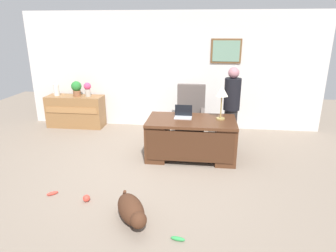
{
  "coord_description": "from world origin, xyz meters",
  "views": [
    {
      "loc": [
        0.8,
        -4.4,
        2.33
      ],
      "look_at": [
        0.22,
        0.3,
        0.75
      ],
      "focal_mm": 31.66,
      "sensor_mm": 36.0,
      "label": 1
    }
  ],
  "objects_px": {
    "vase_empty": "(56,90)",
    "dog_toy_ball": "(86,198)",
    "desk_lamp": "(222,93)",
    "dog_toy_plush": "(52,193)",
    "dog_lying": "(132,210)",
    "dog_toy_bone": "(178,239)",
    "credenza": "(76,111)",
    "desk": "(191,138)",
    "armchair": "(190,116)",
    "laptop": "(183,114)",
    "potted_plant": "(76,88)",
    "person_standing": "(231,107)",
    "vase_with_flowers": "(88,89)"
  },
  "relations": [
    {
      "from": "dog_lying",
      "to": "armchair",
      "type": "bearing_deg",
      "value": 79.27
    },
    {
      "from": "vase_with_flowers",
      "to": "person_standing",
      "type": "bearing_deg",
      "value": -14.25
    },
    {
      "from": "vase_with_flowers",
      "to": "dog_toy_ball",
      "type": "bearing_deg",
      "value": -70.01
    },
    {
      "from": "desk",
      "to": "dog_toy_ball",
      "type": "bearing_deg",
      "value": -129.46
    },
    {
      "from": "vase_with_flowers",
      "to": "desk_lamp",
      "type": "bearing_deg",
      "value": -24.62
    },
    {
      "from": "desk",
      "to": "dog_toy_bone",
      "type": "relative_size",
      "value": 9.45
    },
    {
      "from": "person_standing",
      "to": "dog_toy_bone",
      "type": "xyz_separation_m",
      "value": [
        -0.79,
        -3.01,
        -0.8
      ]
    },
    {
      "from": "credenza",
      "to": "armchair",
      "type": "distance_m",
      "value": 2.88
    },
    {
      "from": "credenza",
      "to": "dog_lying",
      "type": "distance_m",
      "value": 4.21
    },
    {
      "from": "dog_toy_ball",
      "to": "desk",
      "type": "bearing_deg",
      "value": 50.54
    },
    {
      "from": "credenza",
      "to": "potted_plant",
      "type": "relative_size",
      "value": 3.77
    },
    {
      "from": "desk_lamp",
      "to": "dog_toy_plush",
      "type": "bearing_deg",
      "value": -145.57
    },
    {
      "from": "laptop",
      "to": "desk_lamp",
      "type": "relative_size",
      "value": 0.52
    },
    {
      "from": "potted_plant",
      "to": "armchair",
      "type": "bearing_deg",
      "value": -10.64
    },
    {
      "from": "desk",
      "to": "vase_empty",
      "type": "xyz_separation_m",
      "value": [
        -3.33,
        1.52,
        0.5
      ]
    },
    {
      "from": "desk",
      "to": "desk_lamp",
      "type": "xyz_separation_m",
      "value": [
        0.52,
        0.12,
        0.82
      ]
    },
    {
      "from": "laptop",
      "to": "potted_plant",
      "type": "height_order",
      "value": "potted_plant"
    },
    {
      "from": "armchair",
      "to": "desk_lamp",
      "type": "xyz_separation_m",
      "value": [
        0.59,
        -0.89,
        0.71
      ]
    },
    {
      "from": "credenza",
      "to": "vase_with_flowers",
      "type": "relative_size",
      "value": 4.1
    },
    {
      "from": "vase_empty",
      "to": "dog_toy_bone",
      "type": "height_order",
      "value": "vase_empty"
    },
    {
      "from": "vase_empty",
      "to": "dog_toy_ball",
      "type": "xyz_separation_m",
      "value": [
        1.95,
        -3.2,
        -0.85
      ]
    },
    {
      "from": "potted_plant",
      "to": "dog_toy_bone",
      "type": "relative_size",
      "value": 2.11
    },
    {
      "from": "laptop",
      "to": "dog_toy_bone",
      "type": "bearing_deg",
      "value": -86.93
    },
    {
      "from": "laptop",
      "to": "potted_plant",
      "type": "distance_m",
      "value": 2.99
    },
    {
      "from": "desk",
      "to": "credenza",
      "type": "height_order",
      "value": "credenza"
    },
    {
      "from": "vase_with_flowers",
      "to": "armchair",
      "type": "bearing_deg",
      "value": -11.79
    },
    {
      "from": "desk_lamp",
      "to": "dog_toy_ball",
      "type": "xyz_separation_m",
      "value": [
        -1.9,
        -1.79,
        -1.17
      ]
    },
    {
      "from": "armchair",
      "to": "person_standing",
      "type": "distance_m",
      "value": 0.94
    },
    {
      "from": "credenza",
      "to": "person_standing",
      "type": "distance_m",
      "value": 3.77
    },
    {
      "from": "vase_with_flowers",
      "to": "vase_empty",
      "type": "bearing_deg",
      "value": 180.0
    },
    {
      "from": "dog_toy_ball",
      "to": "dog_lying",
      "type": "bearing_deg",
      "value": -25.55
    },
    {
      "from": "vase_empty",
      "to": "credenza",
      "type": "bearing_deg",
      "value": -0.18
    },
    {
      "from": "credenza",
      "to": "dog_toy_bone",
      "type": "bearing_deg",
      "value": -53.32
    },
    {
      "from": "dog_lying",
      "to": "vase_empty",
      "type": "relative_size",
      "value": 2.54
    },
    {
      "from": "armchair",
      "to": "dog_toy_ball",
      "type": "height_order",
      "value": "armchair"
    },
    {
      "from": "desk",
      "to": "armchair",
      "type": "relative_size",
      "value": 1.37
    },
    {
      "from": "dog_lying",
      "to": "dog_toy_plush",
      "type": "height_order",
      "value": "dog_lying"
    },
    {
      "from": "vase_empty",
      "to": "dog_lying",
      "type": "bearing_deg",
      "value": -52.87
    },
    {
      "from": "credenza",
      "to": "vase_with_flowers",
      "type": "xyz_separation_m",
      "value": [
        0.35,
        0.0,
        0.57
      ]
    },
    {
      "from": "credenza",
      "to": "potted_plant",
      "type": "xyz_separation_m",
      "value": [
        0.08,
        0.0,
        0.58
      ]
    },
    {
      "from": "dog_toy_ball",
      "to": "dog_toy_plush",
      "type": "height_order",
      "value": "dog_toy_ball"
    },
    {
      "from": "credenza",
      "to": "laptop",
      "type": "bearing_deg",
      "value": -26.67
    },
    {
      "from": "desk_lamp",
      "to": "vase_with_flowers",
      "type": "xyz_separation_m",
      "value": [
        -3.07,
        1.4,
        -0.27
      ]
    },
    {
      "from": "dog_toy_ball",
      "to": "person_standing",
      "type": "bearing_deg",
      "value": 47.79
    },
    {
      "from": "desk",
      "to": "vase_with_flowers",
      "type": "relative_size",
      "value": 4.85
    },
    {
      "from": "laptop",
      "to": "vase_empty",
      "type": "height_order",
      "value": "vase_empty"
    },
    {
      "from": "credenza",
      "to": "dog_toy_ball",
      "type": "relative_size",
      "value": 13.68
    },
    {
      "from": "vase_empty",
      "to": "dog_toy_bone",
      "type": "bearing_deg",
      "value": -49.39
    },
    {
      "from": "dog_toy_plush",
      "to": "vase_empty",
      "type": "bearing_deg",
      "value": 114.1
    },
    {
      "from": "person_standing",
      "to": "dog_toy_plush",
      "type": "bearing_deg",
      "value": -140.13
    }
  ]
}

